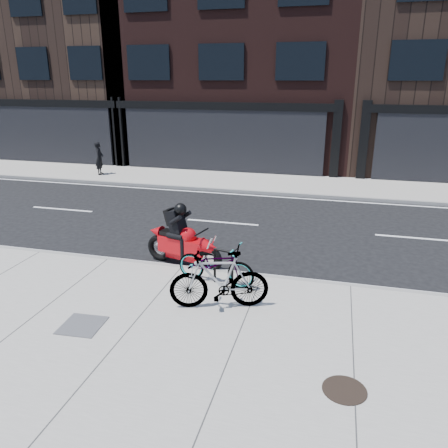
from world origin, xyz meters
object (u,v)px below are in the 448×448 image
(bike_rack, at_px, (223,264))
(bicycle_rear, at_px, (219,280))
(pedestrian, at_px, (99,158))
(bicycle_front, at_px, (216,263))
(motorcycle, at_px, (186,242))
(manhole_cover, at_px, (344,390))
(utility_grate, at_px, (82,325))

(bike_rack, xyz_separation_m, bicycle_rear, (0.18, -1.02, 0.11))
(bike_rack, distance_m, pedestrian, 13.07)
(bike_rack, distance_m, bicycle_rear, 1.04)
(bicycle_front, height_order, bicycle_rear, bicycle_rear)
(bicycle_rear, relative_size, motorcycle, 0.91)
(bicycle_front, distance_m, manhole_cover, 4.11)
(bicycle_front, xyz_separation_m, manhole_cover, (2.80, -2.97, -0.47))
(motorcycle, xyz_separation_m, pedestrian, (-7.41, 8.85, 0.24))
(pedestrian, bearing_deg, utility_grate, -166.71)
(bicycle_front, relative_size, bicycle_rear, 0.92)
(bike_rack, bearing_deg, utility_grate, -132.16)
(motorcycle, bearing_deg, utility_grate, -91.25)
(motorcycle, relative_size, pedestrian, 1.40)
(utility_grate, bearing_deg, motorcycle, 74.49)
(bicycle_front, bearing_deg, motorcycle, 55.32)
(bicycle_rear, xyz_separation_m, pedestrian, (-8.79, 10.85, 0.18))
(bicycle_rear, height_order, manhole_cover, bicycle_rear)
(utility_grate, bearing_deg, bicycle_rear, 29.92)
(bicycle_front, bearing_deg, utility_grate, 149.10)
(utility_grate, bearing_deg, bicycle_front, 50.29)
(bicycle_rear, bearing_deg, bike_rack, 172.77)
(bicycle_rear, height_order, pedestrian, pedestrian)
(motorcycle, relative_size, utility_grate, 2.90)
(bicycle_rear, relative_size, utility_grate, 2.65)
(bike_rack, bearing_deg, bicycle_rear, -80.16)
(bike_rack, height_order, manhole_cover, bike_rack)
(bicycle_front, bearing_deg, manhole_cover, -127.82)
(bike_rack, xyz_separation_m, bicycle_front, (-0.18, 0.00, -0.00))
(bicycle_rear, xyz_separation_m, motorcycle, (-1.38, 2.00, -0.06))
(bicycle_front, distance_m, bicycle_rear, 1.09)
(bike_rack, relative_size, motorcycle, 0.38)
(bicycle_front, relative_size, motorcycle, 0.84)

